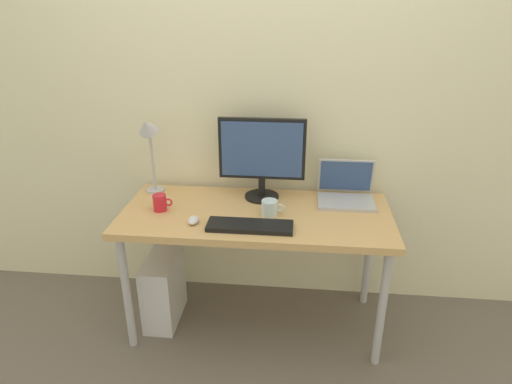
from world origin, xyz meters
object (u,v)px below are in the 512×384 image
at_px(monitor, 262,154).
at_px(desk_lamp, 149,138).
at_px(computer_tower, 164,289).
at_px(desk, 256,223).
at_px(keyboard, 250,226).
at_px(mouse, 193,220).
at_px(glass_cup, 270,208).
at_px(laptop, 346,191).
at_px(coffee_mug, 160,203).

relative_size(monitor, desk_lamp, 1.03).
distance_m(desk_lamp, computer_tower, 0.91).
xyz_separation_m(desk, keyboard, (-0.01, -0.19, 0.08)).
distance_m(mouse, computer_tower, 0.62).
bearing_deg(keyboard, glass_cup, 60.68).
height_order(laptop, glass_cup, laptop).
height_order(monitor, computer_tower, monitor).
bearing_deg(keyboard, desk, 86.35).
relative_size(laptop, mouse, 3.56).
bearing_deg(glass_cup, keyboard, -119.32).
distance_m(monitor, mouse, 0.55).
xyz_separation_m(laptop, desk_lamp, (-1.14, -0.01, 0.28)).
height_order(desk, computer_tower, desk).
height_order(glass_cup, computer_tower, glass_cup).
xyz_separation_m(monitor, mouse, (-0.33, -0.36, -0.25)).
distance_m(keyboard, mouse, 0.30).
relative_size(coffee_mug, computer_tower, 0.26).
xyz_separation_m(mouse, computer_tower, (-0.25, 0.14, -0.55)).
bearing_deg(desk_lamp, monitor, -0.08).
bearing_deg(mouse, computer_tower, 149.96).
bearing_deg(computer_tower, laptop, 12.37).
xyz_separation_m(desk, glass_cup, (0.08, -0.03, 0.11)).
bearing_deg(laptop, desk_lamp, -179.30).
bearing_deg(computer_tower, keyboard, -17.17).
height_order(mouse, computer_tower, mouse).
relative_size(mouse, glass_cup, 0.73).
bearing_deg(monitor, computer_tower, -159.22).
relative_size(desk_lamp, glass_cup, 3.92).
xyz_separation_m(monitor, keyboard, (-0.03, -0.39, -0.26)).
bearing_deg(mouse, laptop, 24.86).
bearing_deg(glass_cup, computer_tower, 179.16).
height_order(coffee_mug, glass_cup, coffee_mug).
bearing_deg(coffee_mug, keyboard, -17.15).
bearing_deg(computer_tower, mouse, -30.04).
height_order(desk, laptop, laptop).
distance_m(monitor, laptop, 0.53).
distance_m(desk, coffee_mug, 0.54).
bearing_deg(glass_cup, laptop, 29.80).
height_order(monitor, coffee_mug, monitor).
bearing_deg(coffee_mug, desk, 3.31).
distance_m(keyboard, computer_tower, 0.79).
distance_m(mouse, glass_cup, 0.41).
bearing_deg(mouse, glass_cup, 19.02).
distance_m(desk, computer_tower, 0.73).
bearing_deg(desk_lamp, mouse, -47.81).
relative_size(desk_lamp, keyboard, 1.09).
height_order(desk_lamp, computer_tower, desk_lamp).
height_order(laptop, keyboard, laptop).
bearing_deg(monitor, keyboard, -93.81).
xyz_separation_m(desk_lamp, mouse, (0.33, -0.36, -0.33)).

